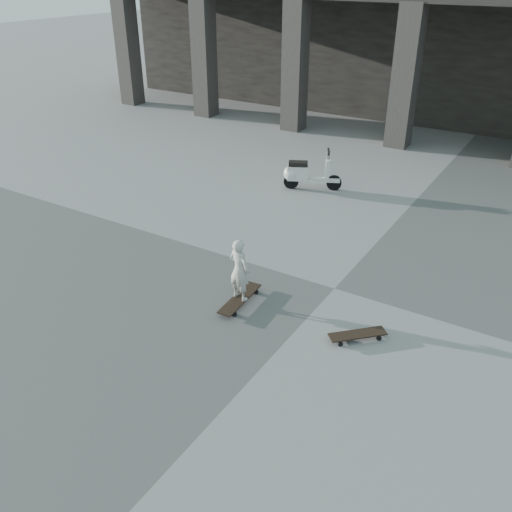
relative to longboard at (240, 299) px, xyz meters
The scene contains 6 objects.
ground 1.67m from the longboard, 47.35° to the left, with size 90.00×90.00×0.00m, color #51514F.
colonnade 15.32m from the longboard, 85.68° to the left, with size 28.00×8.82×6.00m.
longboard is the anchor object (origin of this frame).
skateboard_spare 2.01m from the longboard, ahead, with size 0.77×0.76×0.10m.
child 0.55m from the longboard, 135.00° to the right, with size 0.39×0.25×1.06m, color #BCB8AA.
scooter 5.30m from the longboard, 106.27° to the left, with size 1.32×0.78×0.99m.
Camera 1 is at (2.98, -7.41, 4.93)m, focal length 38.00 mm.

